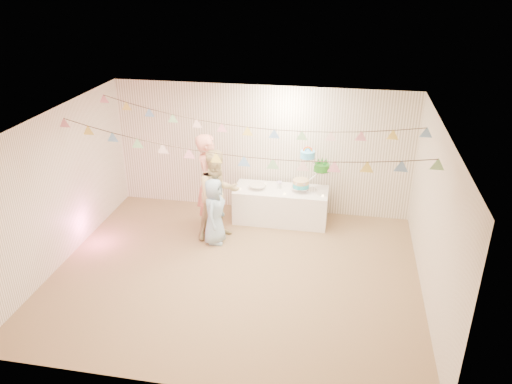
% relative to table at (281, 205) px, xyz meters
% --- Properties ---
extents(floor, '(6.00, 6.00, 0.00)m').
position_rel_table_xyz_m(floor, '(-0.48, -2.00, -0.34)').
color(floor, olive).
rests_on(floor, ground).
extents(ceiling, '(6.00, 6.00, 0.00)m').
position_rel_table_xyz_m(ceiling, '(-0.48, -2.00, 2.26)').
color(ceiling, silver).
rests_on(ceiling, ground).
extents(back_wall, '(6.00, 6.00, 0.00)m').
position_rel_table_xyz_m(back_wall, '(-0.48, 0.50, 0.96)').
color(back_wall, white).
rests_on(back_wall, ground).
extents(front_wall, '(6.00, 6.00, 0.00)m').
position_rel_table_xyz_m(front_wall, '(-0.48, -4.50, 0.96)').
color(front_wall, white).
rests_on(front_wall, ground).
extents(left_wall, '(5.00, 5.00, 0.00)m').
position_rel_table_xyz_m(left_wall, '(-3.48, -2.00, 0.96)').
color(left_wall, white).
rests_on(left_wall, ground).
extents(right_wall, '(5.00, 5.00, 0.00)m').
position_rel_table_xyz_m(right_wall, '(2.52, -2.00, 0.96)').
color(right_wall, white).
rests_on(right_wall, ground).
extents(table, '(1.83, 0.73, 0.68)m').
position_rel_table_xyz_m(table, '(0.00, 0.00, 0.00)').
color(table, white).
rests_on(table, floor).
extents(cake_stand, '(0.76, 0.44, 0.85)m').
position_rel_table_xyz_m(cake_stand, '(0.55, 0.05, 0.83)').
color(cake_stand, silver).
rests_on(cake_stand, table).
extents(cake_bottom, '(0.31, 0.31, 0.15)m').
position_rel_table_xyz_m(cake_bottom, '(0.40, -0.01, 0.49)').
color(cake_bottom, '#2BBCCC').
rests_on(cake_bottom, cake_stand).
extents(cake_middle, '(0.27, 0.27, 0.22)m').
position_rel_table_xyz_m(cake_middle, '(0.73, 0.14, 0.76)').
color(cake_middle, '#1F771A').
rests_on(cake_middle, cake_stand).
extents(cake_top_tier, '(0.25, 0.25, 0.19)m').
position_rel_table_xyz_m(cake_top_tier, '(0.49, 0.02, 1.03)').
color(cake_top_tier, '#51C0FF').
rests_on(cake_top_tier, cake_stand).
extents(platter, '(0.33, 0.33, 0.02)m').
position_rel_table_xyz_m(platter, '(-0.46, -0.05, 0.42)').
color(platter, white).
rests_on(platter, table).
extents(posy, '(0.13, 0.13, 0.15)m').
position_rel_table_xyz_m(posy, '(-0.04, 0.05, 0.48)').
color(posy, white).
rests_on(posy, table).
extents(person_adult_a, '(0.46, 0.70, 1.91)m').
position_rel_table_xyz_m(person_adult_a, '(-1.28, -0.56, 0.61)').
color(person_adult_a, '#E38B76').
rests_on(person_adult_a, floor).
extents(person_adult_b, '(1.06, 1.02, 1.72)m').
position_rel_table_xyz_m(person_adult_b, '(-1.05, -0.84, 0.52)').
color(person_adult_b, tan).
rests_on(person_adult_b, floor).
extents(person_child, '(0.41, 0.62, 1.26)m').
position_rel_table_xyz_m(person_child, '(-1.07, -1.04, 0.29)').
color(person_child, '#94B6D2').
rests_on(person_child, floor).
extents(bunting_back, '(5.60, 1.10, 0.40)m').
position_rel_table_xyz_m(bunting_back, '(-0.48, -0.90, 2.01)').
color(bunting_back, pink).
rests_on(bunting_back, ceiling).
extents(bunting_front, '(5.60, 0.90, 0.36)m').
position_rel_table_xyz_m(bunting_front, '(-0.48, -2.20, 1.98)').
color(bunting_front, '#72A5E5').
rests_on(bunting_front, ceiling).
extents(tealight_0, '(0.04, 0.04, 0.03)m').
position_rel_table_xyz_m(tealight_0, '(-0.80, -0.15, 0.36)').
color(tealight_0, '#FFD88C').
rests_on(tealight_0, table).
extents(tealight_1, '(0.04, 0.04, 0.03)m').
position_rel_table_xyz_m(tealight_1, '(-0.35, 0.18, 0.36)').
color(tealight_1, '#FFD88C').
rests_on(tealight_1, table).
extents(tealight_2, '(0.04, 0.04, 0.03)m').
position_rel_table_xyz_m(tealight_2, '(0.10, -0.22, 0.36)').
color(tealight_2, '#FFD88C').
rests_on(tealight_2, table).
extents(tealight_3, '(0.04, 0.04, 0.03)m').
position_rel_table_xyz_m(tealight_3, '(0.35, 0.22, 0.36)').
color(tealight_3, '#FFD88C').
rests_on(tealight_3, table).
extents(tealight_4, '(0.04, 0.04, 0.03)m').
position_rel_table_xyz_m(tealight_4, '(0.82, -0.18, 0.36)').
color(tealight_4, '#FFD88C').
rests_on(tealight_4, table).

